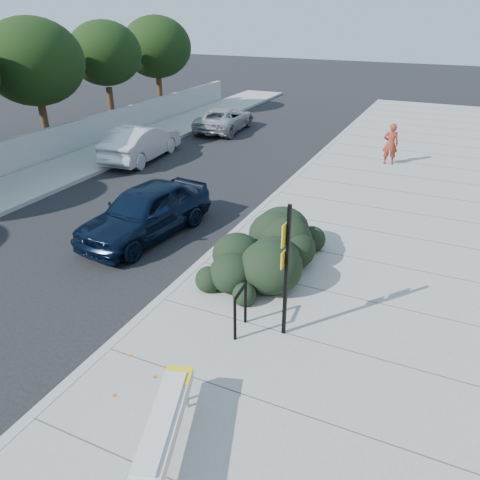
{
  "coord_description": "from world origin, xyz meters",
  "views": [
    {
      "loc": [
        5.7,
        -7.76,
        6.42
      ],
      "look_at": [
        1.13,
        2.12,
        1.0
      ],
      "focal_mm": 35.0,
      "sensor_mm": 36.0,
      "label": 1
    }
  ],
  "objects_px": {
    "sign_post": "(286,265)",
    "bench": "(165,422)",
    "bike_rack": "(240,307)",
    "wagon_silver": "(141,143)",
    "suv_silver": "(224,119)",
    "pedestrian": "(391,144)",
    "sedan_navy": "(146,211)"
  },
  "relations": [
    {
      "from": "bike_rack",
      "to": "sign_post",
      "type": "relative_size",
      "value": 0.35
    },
    {
      "from": "bench",
      "to": "sign_post",
      "type": "relative_size",
      "value": 0.78
    },
    {
      "from": "suv_silver",
      "to": "pedestrian",
      "type": "bearing_deg",
      "value": 157.93
    },
    {
      "from": "wagon_silver",
      "to": "suv_silver",
      "type": "relative_size",
      "value": 1.01
    },
    {
      "from": "bench",
      "to": "suv_silver",
      "type": "xyz_separation_m",
      "value": [
        -9.0,
        20.12,
        -0.03
      ]
    },
    {
      "from": "bench",
      "to": "sedan_navy",
      "type": "xyz_separation_m",
      "value": [
        -4.96,
        6.58,
        0.12
      ]
    },
    {
      "from": "sign_post",
      "to": "sedan_navy",
      "type": "bearing_deg",
      "value": 156.54
    },
    {
      "from": "bike_rack",
      "to": "sign_post",
      "type": "bearing_deg",
      "value": 15.94
    },
    {
      "from": "bike_rack",
      "to": "wagon_silver",
      "type": "bearing_deg",
      "value": 129.48
    },
    {
      "from": "suv_silver",
      "to": "pedestrian",
      "type": "distance_m",
      "value": 10.25
    },
    {
      "from": "pedestrian",
      "to": "bench",
      "type": "bearing_deg",
      "value": 77.36
    },
    {
      "from": "sign_post",
      "to": "pedestrian",
      "type": "distance_m",
      "value": 13.47
    },
    {
      "from": "bench",
      "to": "sedan_navy",
      "type": "height_order",
      "value": "sedan_navy"
    },
    {
      "from": "sedan_navy",
      "to": "wagon_silver",
      "type": "height_order",
      "value": "sedan_navy"
    },
    {
      "from": "sign_post",
      "to": "sedan_navy",
      "type": "distance_m",
      "value": 6.48
    },
    {
      "from": "wagon_silver",
      "to": "sedan_navy",
      "type": "bearing_deg",
      "value": 121.37
    },
    {
      "from": "bench",
      "to": "suv_silver",
      "type": "distance_m",
      "value": 22.05
    },
    {
      "from": "bench",
      "to": "wagon_silver",
      "type": "xyz_separation_m",
      "value": [
        -9.96,
        13.36,
        0.11
      ]
    },
    {
      "from": "sign_post",
      "to": "sedan_navy",
      "type": "relative_size",
      "value": 0.62
    },
    {
      "from": "sign_post",
      "to": "bench",
      "type": "bearing_deg",
      "value": -95.61
    },
    {
      "from": "pedestrian",
      "to": "sedan_navy",
      "type": "bearing_deg",
      "value": 51.11
    },
    {
      "from": "bike_rack",
      "to": "bench",
      "type": "bearing_deg",
      "value": -90.92
    },
    {
      "from": "wagon_silver",
      "to": "suv_silver",
      "type": "bearing_deg",
      "value": -103.12
    },
    {
      "from": "bike_rack",
      "to": "suv_silver",
      "type": "height_order",
      "value": "suv_silver"
    },
    {
      "from": "bench",
      "to": "sedan_navy",
      "type": "bearing_deg",
      "value": 108.48
    },
    {
      "from": "bike_rack",
      "to": "sedan_navy",
      "type": "height_order",
      "value": "sedan_navy"
    },
    {
      "from": "sedan_navy",
      "to": "suv_silver",
      "type": "bearing_deg",
      "value": 114.06
    },
    {
      "from": "bench",
      "to": "pedestrian",
      "type": "relative_size",
      "value": 1.28
    },
    {
      "from": "bike_rack",
      "to": "sedan_navy",
      "type": "distance_m",
      "value": 5.84
    },
    {
      "from": "bike_rack",
      "to": "suv_silver",
      "type": "bearing_deg",
      "value": 113.08
    },
    {
      "from": "bike_rack",
      "to": "wagon_silver",
      "type": "relative_size",
      "value": 0.21
    },
    {
      "from": "bench",
      "to": "wagon_silver",
      "type": "distance_m",
      "value": 16.67
    }
  ]
}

